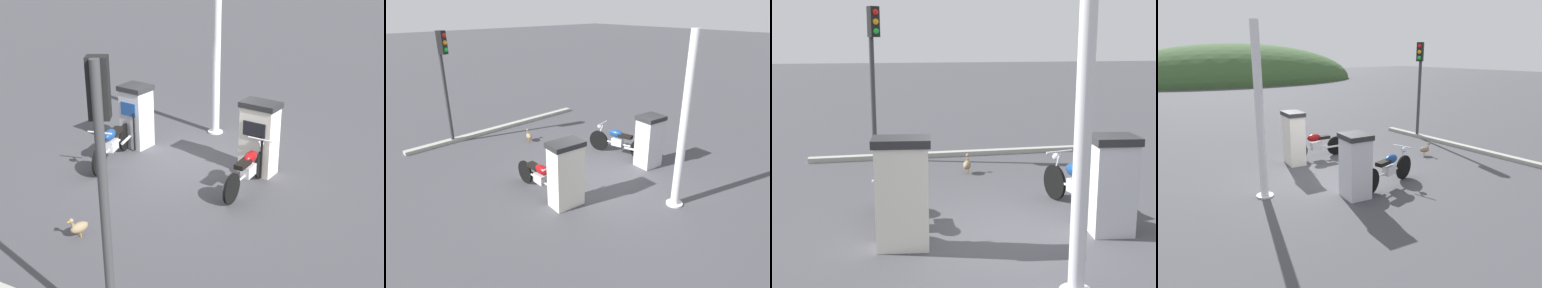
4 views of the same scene
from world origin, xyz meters
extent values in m
plane|color=#424247|center=(0.00, 0.00, 0.00)|extent=(120.00, 120.00, 0.00)
cube|color=silver|center=(-0.31, -1.62, 0.72)|extent=(0.63, 0.69, 1.45)
cube|color=#1E478C|center=(-0.01, -1.65, 1.04)|extent=(0.08, 0.45, 0.32)
cube|color=#262628|center=(-0.31, -1.62, 1.51)|extent=(0.69, 0.76, 0.12)
cylinder|color=black|center=(0.04, -1.47, 0.51)|extent=(0.05, 0.05, 0.94)
cube|color=silver|center=(-0.31, 1.62, 0.76)|extent=(0.56, 0.80, 1.53)
cube|color=black|center=(-0.05, 1.60, 1.10)|extent=(0.08, 0.53, 0.32)
cube|color=#262628|center=(-0.31, 1.62, 1.59)|extent=(0.62, 0.88, 0.12)
cylinder|color=black|center=(0.01, 1.82, 0.53)|extent=(0.05, 0.05, 0.99)
cylinder|color=black|center=(1.52, -1.37, 0.34)|extent=(0.67, 0.21, 0.67)
cylinder|color=black|center=(0.07, -1.73, 0.34)|extent=(0.67, 0.21, 0.67)
cube|color=silver|center=(0.84, -1.54, 0.44)|extent=(0.40, 0.28, 0.24)
cylinder|color=silver|center=(0.79, -1.55, 0.39)|extent=(1.10, 0.32, 0.05)
ellipsoid|color=navy|center=(0.91, -1.52, 0.72)|extent=(0.52, 0.33, 0.24)
cube|color=black|center=(0.58, -1.60, 0.69)|extent=(0.48, 0.30, 0.10)
cylinder|color=silver|center=(1.48, -1.38, 0.64)|extent=(0.26, 0.10, 0.57)
cylinder|color=silver|center=(1.40, -1.40, 0.96)|extent=(0.17, 0.55, 0.04)
sphere|color=silver|center=(1.50, -1.38, 0.84)|extent=(0.17, 0.17, 0.14)
cylinder|color=silver|center=(0.23, -1.57, 0.36)|extent=(0.55, 0.20, 0.07)
cylinder|color=black|center=(-0.10, 1.78, 0.32)|extent=(0.64, 0.09, 0.63)
cylinder|color=black|center=(1.29, 1.72, 0.32)|extent=(0.64, 0.09, 0.63)
cube|color=silver|center=(0.55, 1.75, 0.42)|extent=(0.37, 0.22, 0.24)
cylinder|color=silver|center=(0.60, 1.75, 0.37)|extent=(1.04, 0.10, 0.05)
ellipsoid|color=maroon|center=(0.48, 1.75, 0.70)|extent=(0.49, 0.24, 0.24)
cube|color=black|center=(0.82, 1.74, 0.67)|extent=(0.45, 0.22, 0.10)
cylinder|color=silver|center=(-0.06, 1.78, 0.62)|extent=(0.26, 0.05, 0.57)
cylinder|color=silver|center=(0.02, 1.77, 0.94)|extent=(0.06, 0.56, 0.04)
sphere|color=silver|center=(-0.08, 1.78, 0.82)|extent=(0.15, 0.15, 0.14)
cylinder|color=silver|center=(1.09, 1.61, 0.34)|extent=(0.55, 0.09, 0.07)
ellipsoid|color=#847051|center=(3.72, -0.09, 0.19)|extent=(0.38, 0.26, 0.19)
cylinder|color=#847051|center=(3.84, -0.12, 0.25)|extent=(0.07, 0.07, 0.14)
sphere|color=#847051|center=(3.86, -0.13, 0.39)|extent=(0.11, 0.11, 0.09)
cone|color=orange|center=(3.92, -0.15, 0.38)|extent=(0.07, 0.05, 0.04)
cone|color=#847051|center=(3.57, -0.05, 0.22)|extent=(0.08, 0.08, 0.07)
cylinder|color=orange|center=(3.73, -0.06, 0.05)|extent=(0.02, 0.02, 0.10)
cylinder|color=orange|center=(3.71, -0.12, 0.05)|extent=(0.02, 0.02, 0.10)
cylinder|color=#38383A|center=(5.46, 1.96, 1.89)|extent=(0.16, 0.16, 3.78)
cube|color=black|center=(5.34, 1.89, 3.42)|extent=(0.29, 0.31, 0.72)
sphere|color=red|center=(5.25, 1.84, 3.64)|extent=(0.20, 0.20, 0.15)
sphere|color=orange|center=(5.25, 1.84, 3.42)|extent=(0.20, 0.20, 0.15)
sphere|color=green|center=(5.25, 1.84, 3.20)|extent=(0.20, 0.20, 0.15)
cylinder|color=silver|center=(-2.09, -0.33, 2.05)|extent=(0.20, 0.20, 4.10)
cube|color=#9E9E93|center=(5.55, 0.00, 0.06)|extent=(0.43, 7.21, 0.12)
camera|label=1|loc=(9.79, 5.55, 5.05)|focal=49.47mm
camera|label=2|loc=(-5.74, 6.21, 4.53)|focal=31.68mm
camera|label=3|loc=(-7.51, 2.03, 3.01)|focal=48.31mm
camera|label=4|loc=(-5.00, -8.05, 3.40)|focal=32.97mm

